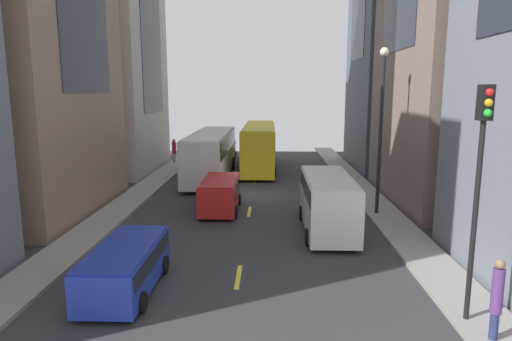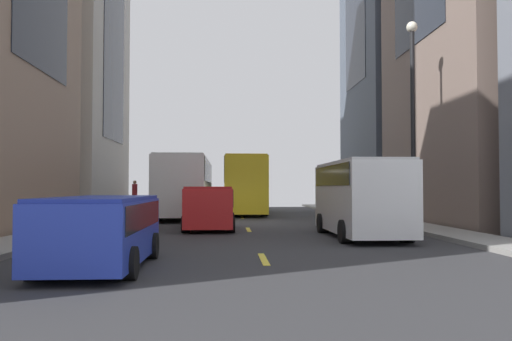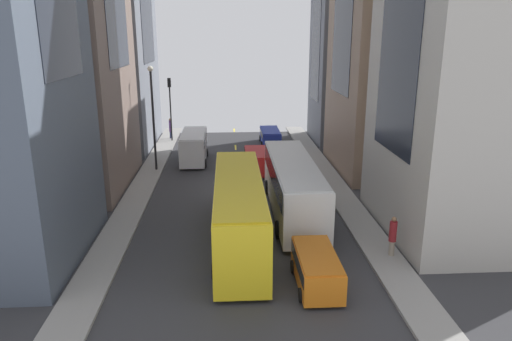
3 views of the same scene
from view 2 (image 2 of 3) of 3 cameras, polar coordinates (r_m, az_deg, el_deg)
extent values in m
plane|color=#333335|center=(24.69, -1.27, -5.87)|extent=(39.79, 39.79, 0.00)
cube|color=gray|center=(25.41, -17.28, -5.50)|extent=(1.83, 44.00, 0.15)
cube|color=gray|center=(25.89, 14.43, -5.46)|extent=(1.83, 44.00, 0.15)
cube|color=yellow|center=(12.16, 0.86, -9.91)|extent=(0.16, 2.00, 0.01)
cube|color=yellow|center=(20.50, -0.85, -6.66)|extent=(0.16, 2.00, 0.01)
cube|color=yellow|center=(28.88, -1.57, -5.29)|extent=(0.16, 2.00, 0.01)
cube|color=yellow|center=(37.26, -1.96, -4.53)|extent=(0.16, 2.00, 0.01)
cube|color=yellow|center=(45.65, -2.21, -4.05)|extent=(0.16, 2.00, 0.01)
cube|color=#B7B2A8|center=(35.74, -22.40, 12.29)|extent=(8.45, 10.27, 20.78)
cube|color=#1E232D|center=(35.74, -22.40, 12.29)|extent=(8.53, 5.65, 11.43)
cube|color=silver|center=(29.81, -7.81, -1.76)|extent=(2.55, 11.85, 3.00)
cube|color=black|center=(29.83, -7.80, -0.13)|extent=(2.60, 10.90, 1.20)
cube|color=beige|center=(29.86, -7.80, 1.20)|extent=(2.45, 11.37, 0.08)
cylinder|color=black|center=(33.60, -9.32, -3.95)|extent=(0.46, 1.00, 1.00)
cylinder|color=black|center=(33.44, -5.31, -3.97)|extent=(0.46, 1.00, 1.00)
cylinder|color=black|center=(26.31, -11.01, -4.50)|extent=(0.46, 1.00, 1.00)
cylinder|color=black|center=(26.10, -5.88, -4.55)|extent=(0.46, 1.00, 1.00)
cube|color=yellow|center=(33.92, -1.45, -1.66)|extent=(2.45, 12.12, 3.30)
cube|color=black|center=(33.94, -1.45, -0.21)|extent=(2.50, 11.15, 1.48)
cube|color=gold|center=(33.97, -1.45, 1.20)|extent=(2.35, 11.63, 0.08)
cylinder|color=black|center=(37.69, -3.36, -3.93)|extent=(0.44, 0.76, 0.76)
cylinder|color=black|center=(37.75, 0.07, -3.93)|extent=(0.44, 0.76, 0.76)
cylinder|color=black|center=(30.18, -3.37, -4.43)|extent=(0.44, 0.76, 0.76)
cylinder|color=black|center=(30.26, 0.91, -4.42)|extent=(0.44, 0.76, 0.76)
cube|color=white|center=(17.72, 11.62, -3.01)|extent=(2.05, 5.93, 2.30)
cube|color=black|center=(17.72, 11.61, -0.57)|extent=(2.09, 5.46, 0.69)
cube|color=silver|center=(17.74, 11.60, 0.83)|extent=(1.97, 5.69, 0.08)
cylinder|color=black|center=(19.35, 7.52, -5.87)|extent=(0.37, 0.72, 0.72)
cylinder|color=black|center=(19.79, 12.92, -5.75)|extent=(0.37, 0.72, 0.72)
cylinder|color=black|center=(15.76, 10.04, -6.76)|extent=(0.37, 0.72, 0.72)
cylinder|color=black|center=(16.30, 16.55, -6.55)|extent=(0.37, 0.72, 0.72)
cube|color=#2338AD|center=(11.21, -16.97, -6.45)|extent=(1.79, 4.51, 1.25)
cube|color=black|center=(11.19, -16.95, -4.85)|extent=(1.83, 4.15, 0.53)
cube|color=navy|center=(11.17, -16.93, -3.04)|extent=(1.72, 4.33, 0.08)
cylinder|color=black|center=(12.81, -19.12, -8.03)|extent=(0.32, 0.62, 0.62)
cylinder|color=black|center=(12.47, -11.73, -8.27)|extent=(0.32, 0.62, 0.62)
cylinder|color=black|center=(10.17, -23.47, -9.60)|extent=(0.32, 0.62, 0.62)
cylinder|color=black|center=(9.73, -14.18, -10.05)|extent=(0.32, 0.62, 0.62)
cube|color=red|center=(20.58, -5.22, -4.11)|extent=(1.83, 4.43, 1.48)
cube|color=black|center=(20.57, -5.22, -3.05)|extent=(1.86, 4.08, 0.62)
cube|color=#A91A1A|center=(20.56, -5.21, -1.93)|extent=(1.75, 4.25, 0.08)
cylinder|color=black|center=(22.02, -7.30, -5.52)|extent=(0.33, 0.62, 0.62)
cylinder|color=black|center=(21.97, -2.91, -5.54)|extent=(0.33, 0.62, 0.62)
cylinder|color=black|center=(19.29, -7.87, -6.03)|extent=(0.33, 0.62, 0.62)
cylinder|color=black|center=(19.23, -2.85, -6.06)|extent=(0.33, 0.62, 0.62)
cube|color=orange|center=(38.65, -6.59, -3.19)|extent=(1.73, 4.04, 1.33)
cube|color=black|center=(38.65, -6.59, -2.69)|extent=(1.77, 3.72, 0.56)
cube|color=#BE6115|center=(38.65, -6.59, -2.15)|extent=(1.66, 3.88, 0.08)
cylinder|color=black|center=(39.97, -7.63, -3.90)|extent=(0.31, 0.62, 0.62)
cylinder|color=black|center=(39.88, -5.35, -3.92)|extent=(0.31, 0.62, 0.62)
cylinder|color=black|center=(37.47, -7.93, -4.03)|extent=(0.31, 0.62, 0.62)
cylinder|color=black|center=(37.38, -5.48, -4.05)|extent=(0.31, 0.62, 0.62)
cylinder|color=gray|center=(36.68, -13.47, -3.70)|extent=(0.28, 0.28, 0.76)
cylinder|color=maroon|center=(36.66, -13.46, -2.29)|extent=(0.37, 0.37, 1.04)
sphere|color=#8C6647|center=(36.67, -13.45, -1.29)|extent=(0.25, 0.25, 0.25)
cylinder|color=black|center=(21.31, 17.20, 4.55)|extent=(0.18, 0.18, 7.84)
sphere|color=silver|center=(22.15, 17.09, 15.14)|extent=(0.44, 0.44, 0.44)
camera|label=1|loc=(5.48, 134.84, 58.40)|focal=31.05mm
camera|label=3|loc=(58.05, -1.70, 7.20)|focal=33.38mm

